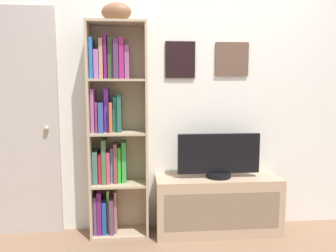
% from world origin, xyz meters
% --- Properties ---
extents(back_wall, '(4.80, 0.08, 2.55)m').
position_xyz_m(back_wall, '(0.00, 1.13, 1.28)').
color(back_wall, silver).
rests_on(back_wall, ground).
extents(bookshelf, '(0.50, 0.27, 1.85)m').
position_xyz_m(bookshelf, '(-0.74, 1.00, 0.91)').
color(bookshelf, tan).
rests_on(bookshelf, ground).
extents(football, '(0.28, 0.20, 0.15)m').
position_xyz_m(football, '(-0.69, 0.97, 1.92)').
color(football, brown).
rests_on(football, bookshelf).
extents(tv_stand, '(1.11, 0.35, 0.51)m').
position_xyz_m(tv_stand, '(0.19, 0.92, 0.26)').
color(tv_stand, tan).
rests_on(tv_stand, ground).
extents(television, '(0.73, 0.22, 0.39)m').
position_xyz_m(television, '(0.19, 0.92, 0.70)').
color(television, black).
rests_on(television, tv_stand).
extents(door, '(0.81, 0.09, 1.99)m').
position_xyz_m(door, '(-1.62, 1.08, 0.99)').
color(door, '#B6ABA4').
rests_on(door, ground).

